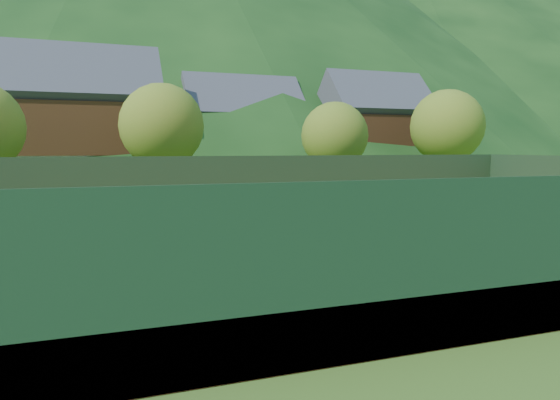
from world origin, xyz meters
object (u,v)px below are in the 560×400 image
object	(u,v)px
student_a	(368,208)
chalet_right	(373,132)
student_c	(413,205)
ball_hopper	(125,249)
coach	(309,223)
student_d	(461,200)
chalet_left	(82,124)
student_b	(350,209)
chalet_mid	(241,134)
tennis_net	(316,220)

from	to	relation	value
student_a	chalet_right	distance (m)	33.53
student_c	ball_hopper	world-z (taller)	student_c
coach	student_d	xyz separation A→B (m)	(11.26, 5.65, -0.14)
coach	chalet_left	size ratio (longest dim) A/B	0.12
coach	student_c	xyz separation A→B (m)	(7.43, 4.44, -0.14)
student_b	student_a	bearing A→B (deg)	144.16
student_b	chalet_mid	distance (m)	32.76
ball_hopper	chalet_left	size ratio (longest dim) A/B	0.07
student_d	chalet_right	xyz separation A→B (m)	(10.22, 27.11, 4.54)
chalet_right	coach	bearing A→B (deg)	-123.25
tennis_net	chalet_right	xyz separation A→B (m)	(20.00, 30.00, 4.74)
student_a	student_b	distance (m)	0.81
coach	student_a	bearing A→B (deg)	44.22
student_c	tennis_net	distance (m)	6.18
student_d	tennis_net	world-z (taller)	student_d
student_c	tennis_net	size ratio (longest dim) A/B	0.12
chalet_left	chalet_mid	bearing A→B (deg)	14.04
ball_hopper	chalet_left	bearing A→B (deg)	93.55
coach	ball_hopper	size ratio (longest dim) A/B	1.67
chalet_right	chalet_left	bearing A→B (deg)	-180.00
tennis_net	chalet_right	distance (m)	36.37
chalet_mid	student_a	bearing A→B (deg)	-94.85
chalet_left	tennis_net	bearing A→B (deg)	-71.57
student_c	chalet_mid	xyz separation A→B (m)	(0.05, 32.32, 4.27)
ball_hopper	chalet_right	distance (m)	44.86
student_c	ball_hopper	bearing A→B (deg)	4.70
coach	student_b	world-z (taller)	coach
coach	tennis_net	xyz separation A→B (m)	(1.48, 2.76, -0.33)
tennis_net	chalet_mid	xyz separation A→B (m)	(6.00, 34.00, 4.47)
student_a	chalet_left	world-z (taller)	chalet_left
student_b	student_c	bearing A→B (deg)	172.85
chalet_left	chalet_right	size ratio (longest dim) A/B	1.16
student_a	chalet_mid	xyz separation A→B (m)	(2.77, 32.68, 4.26)
student_c	student_b	bearing A→B (deg)	-21.37
student_a	chalet_right	size ratio (longest dim) A/B	0.12
student_a	ball_hopper	size ratio (longest dim) A/B	1.43
coach	chalet_mid	distance (m)	37.74
student_d	ball_hopper	size ratio (longest dim) A/B	1.40
chalet_left	chalet_right	world-z (taller)	chalet_left
chalet_mid	coach	bearing A→B (deg)	-101.50
student_a	coach	bearing A→B (deg)	62.14
student_b	chalet_left	world-z (taller)	chalet_left
student_d	chalet_right	world-z (taller)	chalet_right
coach	tennis_net	distance (m)	3.15
student_c	chalet_left	bearing A→B (deg)	-81.38
coach	tennis_net	size ratio (longest dim) A/B	0.14
tennis_net	ball_hopper	world-z (taller)	tennis_net
student_b	student_c	distance (m)	3.42
chalet_right	ball_hopper	bearing A→B (deg)	-128.59
student_c	chalet_right	distance (m)	31.94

